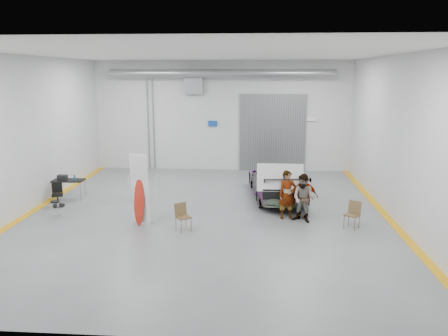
# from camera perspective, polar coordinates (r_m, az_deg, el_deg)

# --- Properties ---
(ground) EXTENTS (16.00, 16.00, 0.00)m
(ground) POSITION_cam_1_polar(r_m,az_deg,el_deg) (16.87, -2.34, -6.09)
(ground) COLOR slate
(ground) RESTS_ON ground
(room_shell) EXTENTS (14.02, 16.18, 6.01)m
(room_shell) POSITION_cam_1_polar(r_m,az_deg,el_deg) (18.23, -0.92, 8.40)
(room_shell) COLOR silver
(room_shell) RESTS_ON ground
(sedan_car) EXTENTS (2.67, 5.38, 1.50)m
(sedan_car) POSITION_cam_1_polar(r_m,az_deg,el_deg) (19.13, 6.92, -1.60)
(sedan_car) COLOR white
(sedan_car) RESTS_ON ground
(person_a) EXTENTS (0.75, 0.58, 1.83)m
(person_a) POSITION_cam_1_polar(r_m,az_deg,el_deg) (16.31, 8.27, -3.49)
(person_a) COLOR #88594A
(person_a) RESTS_ON ground
(person_b) EXTENTS (1.07, 0.97, 1.78)m
(person_b) POSITION_cam_1_polar(r_m,az_deg,el_deg) (16.05, 10.38, -3.94)
(person_b) COLOR slate
(person_b) RESTS_ON ground
(person_c) EXTENTS (1.01, 0.43, 1.74)m
(person_c) POSITION_cam_1_polar(r_m,az_deg,el_deg) (16.38, 10.39, -3.67)
(person_c) COLOR #984F32
(person_c) RESTS_ON ground
(surfboard_display) EXTENTS (0.73, 0.42, 2.73)m
(surfboard_display) POSITION_cam_1_polar(r_m,az_deg,el_deg) (15.67, -10.71, -3.52)
(surfboard_display) COLOR white
(surfboard_display) RESTS_ON ground
(folding_chair_near) EXTENTS (0.62, 0.68, 0.95)m
(folding_chair_near) POSITION_cam_1_polar(r_m,az_deg,el_deg) (15.19, -5.31, -7.08)
(folding_chair_near) COLOR brown
(folding_chair_near) RESTS_ON ground
(folding_chair_far) EXTENTS (0.62, 0.68, 0.95)m
(folding_chair_far) POSITION_cam_1_polar(r_m,az_deg,el_deg) (15.97, 16.33, -6.55)
(folding_chair_far) COLOR brown
(folding_chair_far) RESTS_ON ground
(shop_stool) EXTENTS (0.35, 0.35, 0.69)m
(shop_stool) POSITION_cam_1_polar(r_m,az_deg,el_deg) (17.44, -21.14, -5.13)
(shop_stool) COLOR black
(shop_stool) RESTS_ON ground
(work_table) EXTENTS (1.34, 0.70, 1.08)m
(work_table) POSITION_cam_1_polar(r_m,az_deg,el_deg) (19.91, -19.84, -1.46)
(work_table) COLOR gray
(work_table) RESTS_ON ground
(office_chair) EXTENTS (0.55, 0.58, 0.97)m
(office_chair) POSITION_cam_1_polar(r_m,az_deg,el_deg) (19.04, -20.85, -3.41)
(office_chair) COLOR black
(office_chair) RESTS_ON ground
(trunk_lid) EXTENTS (1.75, 1.06, 0.04)m
(trunk_lid) POSITION_cam_1_polar(r_m,az_deg,el_deg) (16.68, 7.37, -0.97)
(trunk_lid) COLOR silver
(trunk_lid) RESTS_ON sedan_car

